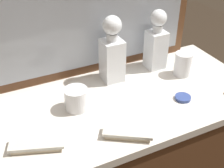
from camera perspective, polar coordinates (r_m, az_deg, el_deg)
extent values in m
cube|color=silver|center=(1.12, 0.00, -4.08)|extent=(1.17, 0.52, 0.03)
cube|color=brown|center=(1.18, -5.31, 14.20)|extent=(0.97, 0.03, 0.56)
cube|color=gray|center=(1.17, -5.04, 13.98)|extent=(0.89, 0.01, 0.48)
cube|color=white|center=(1.20, 0.02, 4.54)|extent=(0.08, 0.08, 0.18)
cube|color=#8C4C14|center=(1.22, 0.02, 2.97)|extent=(0.07, 0.07, 0.10)
cylinder|color=white|center=(1.15, 0.02, 9.02)|extent=(0.05, 0.05, 0.03)
sphere|color=white|center=(1.13, 0.02, 11.25)|extent=(0.07, 0.07, 0.07)
cube|color=white|center=(1.31, 8.39, 6.54)|extent=(0.08, 0.08, 0.17)
cube|color=#8C4C14|center=(1.32, 8.29, 5.33)|extent=(0.07, 0.07, 0.11)
cylinder|color=white|center=(1.26, 8.76, 10.52)|extent=(0.04, 0.04, 0.03)
sphere|color=white|center=(1.25, 8.94, 12.47)|extent=(0.07, 0.07, 0.07)
cylinder|color=white|center=(1.28, 13.48, 3.75)|extent=(0.07, 0.07, 0.10)
cylinder|color=silver|center=(1.31, 13.23, 2.07)|extent=(0.07, 0.07, 0.01)
cylinder|color=white|center=(1.06, -6.88, -2.87)|extent=(0.08, 0.08, 0.08)
cylinder|color=silver|center=(1.09, -6.75, -4.38)|extent=(0.08, 0.08, 0.01)
cube|color=#B7A88C|center=(0.97, 3.03, -9.66)|extent=(0.15, 0.12, 0.01)
cube|color=beige|center=(0.96, 3.05, -9.14)|extent=(0.16, 0.13, 0.01)
cube|color=#B7A88C|center=(0.96, -14.16, -11.39)|extent=(0.16, 0.10, 0.01)
cube|color=beige|center=(0.95, -14.26, -10.87)|extent=(0.18, 0.12, 0.01)
cylinder|color=#33478C|center=(1.15, 13.48, -2.58)|extent=(0.06, 0.06, 0.01)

